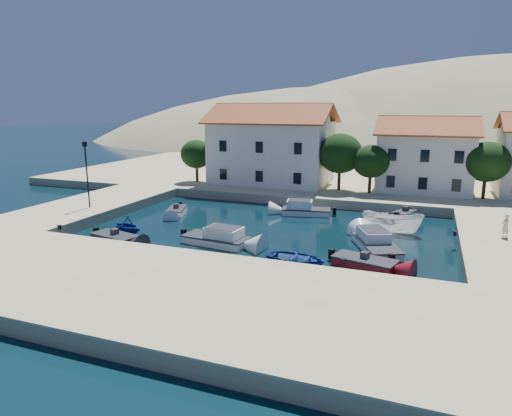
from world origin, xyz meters
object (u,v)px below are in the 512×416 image
(pedestrian, at_px, (505,226))
(boat_east, at_px, (391,232))
(lamppost, at_px, (87,168))
(cabin_cruiser_east, at_px, (376,244))
(building_left, at_px, (272,143))
(rowboat_south, at_px, (296,262))
(building_mid, at_px, (425,153))
(cabin_cruiser_south, at_px, (216,238))

(pedestrian, bearing_deg, boat_east, -54.06)
(lamppost, xyz_separation_m, cabin_cruiser_east, (26.77, -0.54, -4.28))
(building_left, relative_size, boat_east, 2.87)
(boat_east, bearing_deg, pedestrian, -96.56)
(lamppost, xyz_separation_m, pedestrian, (35.59, 2.82, -2.88))
(lamppost, height_order, rowboat_south, lamppost)
(building_mid, relative_size, pedestrian, 6.01)
(lamppost, xyz_separation_m, rowboat_south, (21.96, -5.24, -4.75))
(boat_east, bearing_deg, lamppost, 107.47)
(building_mid, xyz_separation_m, cabin_cruiser_south, (-14.53, -24.38, -4.75))
(building_mid, bearing_deg, rowboat_south, -106.02)
(lamppost, bearing_deg, building_mid, 35.45)
(cabin_cruiser_south, height_order, cabin_cruiser_east, same)
(building_left, bearing_deg, lamppost, -119.90)
(cabin_cruiser_east, distance_m, pedestrian, 9.54)
(boat_east, relative_size, pedestrian, 2.93)
(cabin_cruiser_east, relative_size, boat_east, 1.18)
(building_mid, distance_m, cabin_cruiser_east, 22.22)
(cabin_cruiser_south, xyz_separation_m, cabin_cruiser_east, (11.80, 2.84, -0.00))
(building_mid, distance_m, rowboat_south, 27.80)
(building_left, relative_size, building_mid, 1.40)
(building_mid, bearing_deg, building_left, -176.82)
(rowboat_south, xyz_separation_m, pedestrian, (13.62, 8.06, 1.87))
(boat_east, bearing_deg, building_left, 53.89)
(boat_east, height_order, pedestrian, pedestrian)
(building_mid, xyz_separation_m, lamppost, (-29.50, -21.00, -0.47))
(boat_east, bearing_deg, building_mid, 0.15)
(cabin_cruiser_south, relative_size, cabin_cruiser_east, 0.90)
(cabin_cruiser_east, xyz_separation_m, boat_east, (0.67, 5.39, -0.48))
(cabin_cruiser_south, height_order, pedestrian, pedestrian)
(cabin_cruiser_south, relative_size, boat_east, 1.06)
(building_left, distance_m, lamppost, 23.10)
(pedestrian, bearing_deg, building_left, -75.56)
(boat_east, distance_m, pedestrian, 8.61)
(building_left, height_order, cabin_cruiser_east, building_left)
(building_left, height_order, cabin_cruiser_south, building_left)
(building_left, relative_size, rowboat_south, 3.56)
(building_left, xyz_separation_m, rowboat_south, (10.46, -25.24, -5.94))
(rowboat_south, height_order, pedestrian, pedestrian)
(building_mid, xyz_separation_m, boat_east, (-2.06, -16.15, -5.22))
(lamppost, height_order, cabin_cruiser_east, lamppost)
(rowboat_south, relative_size, boat_east, 0.80)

